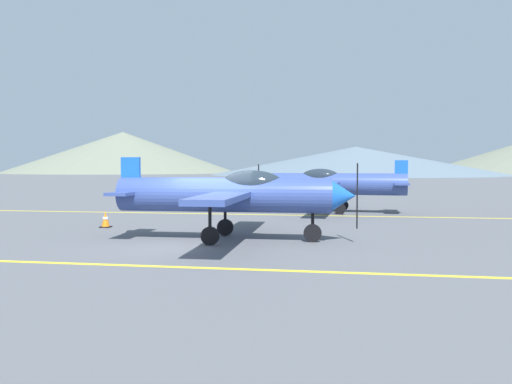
# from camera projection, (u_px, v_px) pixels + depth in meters

# --- Properties ---
(ground_plane) EXTENTS (400.00, 400.00, 0.00)m
(ground_plane) POSITION_uv_depth(u_px,v_px,m) (203.00, 244.00, 14.67)
(ground_plane) COLOR #54565B
(apron_line_near) EXTENTS (80.00, 0.16, 0.01)m
(apron_line_near) POSITION_uv_depth(u_px,v_px,m) (162.00, 267.00, 11.33)
(apron_line_near) COLOR yellow
(apron_line_near) RESTS_ON ground_plane
(apron_line_far) EXTENTS (80.00, 0.16, 0.01)m
(apron_line_far) POSITION_uv_depth(u_px,v_px,m) (255.00, 215.00, 23.50)
(apron_line_far) COLOR yellow
(apron_line_far) RESTS_ON ground_plane
(airplane_near) EXTENTS (7.25, 8.36, 2.51)m
(airplane_near) POSITION_uv_depth(u_px,v_px,m) (233.00, 194.00, 15.28)
(airplane_near) COLOR #33478C
(airplane_near) RESTS_ON ground_plane
(airplane_mid) EXTENTS (7.30, 8.40, 2.51)m
(airplane_mid) POSITION_uv_depth(u_px,v_px,m) (332.00, 183.00, 24.64)
(airplane_mid) COLOR #33478C
(airplane_mid) RESTS_ON ground_plane
(traffic_cone_front) EXTENTS (0.36, 0.36, 0.59)m
(traffic_cone_front) POSITION_uv_depth(u_px,v_px,m) (106.00, 220.00, 18.59)
(traffic_cone_front) COLOR black
(traffic_cone_front) RESTS_ON ground_plane
(hill_left) EXTENTS (76.44, 76.44, 13.70)m
(hill_left) POSITION_uv_depth(u_px,v_px,m) (123.00, 152.00, 171.38)
(hill_left) COLOR slate
(hill_left) RESTS_ON ground_plane
(hill_centerleft) EXTENTS (75.21, 75.21, 7.29)m
(hill_centerleft) POSITION_uv_depth(u_px,v_px,m) (355.00, 161.00, 132.65)
(hill_centerleft) COLOR slate
(hill_centerleft) RESTS_ON ground_plane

